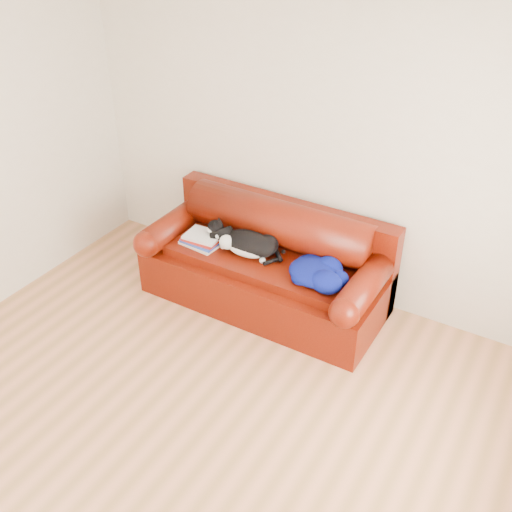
% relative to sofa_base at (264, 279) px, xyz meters
% --- Properties ---
extents(ground, '(4.50, 4.50, 0.00)m').
position_rel_sofa_base_xyz_m(ground, '(0.22, -1.49, -0.24)').
color(ground, olive).
rests_on(ground, ground).
extents(room_shell, '(4.52, 4.02, 2.61)m').
position_rel_sofa_base_xyz_m(room_shell, '(0.35, -1.48, 1.43)').
color(room_shell, beige).
rests_on(room_shell, ground).
extents(sofa_base, '(2.10, 0.90, 0.50)m').
position_rel_sofa_base_xyz_m(sofa_base, '(0.00, 0.00, 0.00)').
color(sofa_base, '#390402').
rests_on(sofa_base, ground).
extents(sofa_back, '(2.10, 1.01, 0.88)m').
position_rel_sofa_base_xyz_m(sofa_back, '(0.00, 0.24, 0.30)').
color(sofa_back, '#390402').
rests_on(sofa_back, ground).
extents(book_stack, '(0.35, 0.28, 0.10)m').
position_rel_sofa_base_xyz_m(book_stack, '(-0.55, -0.13, 0.31)').
color(book_stack, beige).
rests_on(book_stack, sofa_base).
extents(cat, '(0.71, 0.40, 0.25)m').
position_rel_sofa_base_xyz_m(cat, '(-0.12, -0.07, 0.36)').
color(cat, black).
rests_on(cat, sofa_base).
extents(blanket, '(0.55, 0.52, 0.17)m').
position_rel_sofa_base_xyz_m(blanket, '(0.55, -0.10, 0.33)').
color(blanket, '#050248').
rests_on(blanket, sofa_base).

